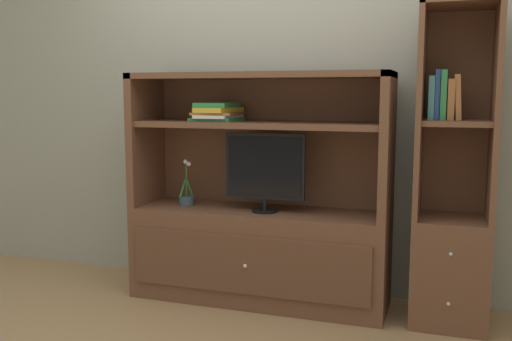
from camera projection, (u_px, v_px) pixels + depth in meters
The scene contains 8 objects.
ground_plane at pixel (236, 323), 3.24m from camera, with size 8.00×8.00×0.00m, color #99754C.
painted_rear_wall at pixel (275, 76), 3.75m from camera, with size 6.00×0.10×2.80m, color gray.
media_console at pixel (259, 228), 3.56m from camera, with size 1.59×0.48×1.41m.
tv_monitor at pixel (265, 169), 3.44m from camera, with size 0.49×0.16×0.48m.
potted_plant at pixel (187, 197), 3.67m from camera, with size 0.10×0.12×0.29m.
magazine_stack at pixel (218, 112), 3.54m from camera, with size 0.28×0.36×0.11m.
bookshelf_tall at pixel (452, 219), 3.18m from camera, with size 0.41×0.42×1.77m.
upright_book_row at pixel (445, 97), 3.10m from camera, with size 0.17×0.17×0.27m.
Camera 1 is at (1.10, -2.89, 1.29)m, focal length 40.18 mm.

